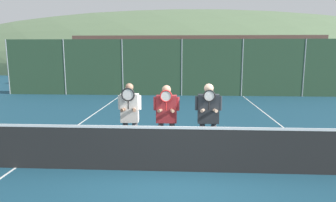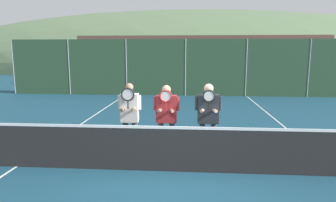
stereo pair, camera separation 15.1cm
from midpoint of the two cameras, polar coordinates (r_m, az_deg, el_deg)
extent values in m
plane|color=navy|center=(6.57, 1.86, -13.26)|extent=(120.00, 120.00, 0.00)
ellipsoid|color=#5B7551|center=(55.01, 4.18, 6.78)|extent=(95.22, 52.90, 18.52)
cube|color=#9EA3A8|center=(24.16, 6.28, 7.27)|extent=(17.33, 5.00, 3.28)
cube|color=brown|center=(24.16, 6.36, 11.59)|extent=(17.83, 5.50, 0.36)
cylinder|color=gray|center=(20.20, -27.18, 5.79)|extent=(0.06, 0.06, 3.22)
cylinder|color=gray|center=(18.64, -18.12, 6.14)|extent=(0.06, 0.06, 3.22)
cylinder|color=gray|center=(17.62, -7.70, 6.35)|extent=(0.06, 0.06, 3.22)
cylinder|color=gray|center=(17.23, 3.58, 6.35)|extent=(0.06, 0.06, 3.22)
cylinder|color=gray|center=(17.52, 14.92, 6.10)|extent=(0.06, 0.06, 3.22)
cylinder|color=gray|center=(18.45, 25.49, 5.66)|extent=(0.06, 0.06, 3.22)
cube|color=#2D4C33|center=(17.23, 3.58, 6.35)|extent=(20.56, 0.02, 3.22)
cube|color=black|center=(6.40, 1.89, -9.38)|extent=(9.28, 0.02, 0.94)
cube|color=white|center=(6.26, 1.91, -5.11)|extent=(9.28, 0.03, 0.06)
cube|color=white|center=(10.13, -17.72, -5.48)|extent=(0.05, 16.00, 0.01)
cube|color=white|center=(9.95, 23.52, -6.10)|extent=(0.05, 16.00, 0.01)
cylinder|color=#56565B|center=(7.39, -7.48, -7.17)|extent=(0.13, 0.13, 0.86)
cylinder|color=#56565B|center=(7.35, -5.71, -7.23)|extent=(0.13, 0.13, 0.86)
cube|color=white|center=(7.19, -6.71, -1.30)|extent=(0.42, 0.22, 0.68)
sphere|color=#997056|center=(7.12, -6.79, 2.63)|extent=(0.19, 0.19, 0.19)
cylinder|color=white|center=(7.22, -8.57, -0.22)|extent=(0.08, 0.08, 0.34)
cylinder|color=white|center=(7.13, -4.88, -0.28)|extent=(0.08, 0.08, 0.34)
cylinder|color=#997056|center=(7.13, -7.68, -1.53)|extent=(0.16, 0.27, 0.08)
cylinder|color=#997056|center=(7.09, -6.02, -1.56)|extent=(0.16, 0.27, 0.08)
cylinder|color=black|center=(7.00, -7.01, -0.72)|extent=(0.03, 0.03, 0.20)
torus|color=black|center=(6.96, -7.05, 1.24)|extent=(0.32, 0.03, 0.32)
cylinder|color=silver|center=(6.96, -7.05, 1.24)|extent=(0.26, 0.00, 0.26)
cylinder|color=#56565B|center=(7.38, -0.77, -7.22)|extent=(0.13, 0.13, 0.84)
cylinder|color=#56565B|center=(7.36, 1.34, -7.27)|extent=(0.13, 0.13, 0.84)
cube|color=maroon|center=(7.19, 0.29, -1.52)|extent=(0.49, 0.22, 0.66)
sphere|color=tan|center=(7.12, 0.29, 2.18)|extent=(0.21, 0.21, 0.21)
cylinder|color=maroon|center=(7.19, -1.86, -0.48)|extent=(0.08, 0.08, 0.32)
cylinder|color=maroon|center=(7.15, 2.45, -0.54)|extent=(0.08, 0.08, 0.32)
cylinder|color=tan|center=(7.12, -0.75, -1.75)|extent=(0.16, 0.27, 0.08)
cylinder|color=tan|center=(7.10, 1.22, -1.77)|extent=(0.16, 0.27, 0.08)
cylinder|color=red|center=(7.00, 0.18, -0.94)|extent=(0.03, 0.03, 0.20)
torus|color=red|center=(6.96, 0.18, 0.93)|extent=(0.29, 0.03, 0.29)
cylinder|color=silver|center=(6.96, 0.18, 0.93)|extent=(0.24, 0.00, 0.24)
cylinder|color=#56565B|center=(7.26, 7.06, -7.48)|extent=(0.13, 0.13, 0.86)
cylinder|color=#56565B|center=(7.27, 9.20, -7.49)|extent=(0.13, 0.13, 0.86)
cube|color=#282D33|center=(7.08, 8.28, -1.50)|extent=(0.49, 0.22, 0.68)
sphere|color=#DBB293|center=(7.01, 8.37, 2.37)|extent=(0.22, 0.22, 0.22)
cylinder|color=#282D33|center=(7.04, 6.10, -0.40)|extent=(0.08, 0.08, 0.34)
cylinder|color=#282D33|center=(7.08, 10.49, -0.46)|extent=(0.08, 0.08, 0.34)
cylinder|color=#DBB293|center=(6.99, 7.32, -1.74)|extent=(0.16, 0.27, 0.08)
cylinder|color=#DBB293|center=(7.00, 9.33, -1.76)|extent=(0.16, 0.27, 0.08)
cylinder|color=black|center=(6.88, 8.40, -0.91)|extent=(0.03, 0.03, 0.20)
torus|color=black|center=(6.85, 8.44, 0.95)|extent=(0.28, 0.03, 0.28)
cylinder|color=silver|center=(6.85, 8.44, 0.95)|extent=(0.23, 0.00, 0.23)
cube|color=slate|center=(20.11, -12.82, 3.90)|extent=(4.79, 1.88, 0.75)
cube|color=#2D3842|center=(20.06, -12.89, 5.83)|extent=(2.63, 1.73, 0.61)
cylinder|color=black|center=(18.81, -9.11, 2.50)|extent=(0.60, 0.16, 0.60)
cylinder|color=black|center=(20.68, -7.87, 3.15)|extent=(0.60, 0.16, 0.60)
cylinder|color=black|center=(19.77, -17.92, 2.49)|extent=(0.60, 0.16, 0.60)
cylinder|color=black|center=(21.55, -15.99, 3.12)|extent=(0.60, 0.16, 0.60)
cube|color=#285638|center=(19.32, 1.53, 4.00)|extent=(4.12, 1.72, 0.80)
cube|color=#2D3842|center=(19.27, 1.54, 6.16)|extent=(2.26, 1.58, 0.66)
cylinder|color=black|center=(18.47, 5.54, 2.45)|extent=(0.60, 0.16, 0.60)
cylinder|color=black|center=(20.22, 5.45, 3.05)|extent=(0.60, 0.16, 0.60)
cylinder|color=black|center=(18.61, -2.73, 2.54)|extent=(0.60, 0.16, 0.60)
cylinder|color=black|center=(20.34, -2.12, 3.13)|extent=(0.60, 0.16, 0.60)
cube|color=#B2B7BC|center=(19.92, 15.06, 3.84)|extent=(4.12, 1.76, 0.81)
cube|color=#2D3842|center=(19.86, 15.15, 5.95)|extent=(2.26, 1.62, 0.66)
cylinder|color=black|center=(19.38, 19.38, 2.29)|extent=(0.60, 0.16, 0.60)
cylinder|color=black|center=(21.12, 18.14, 2.90)|extent=(0.60, 0.16, 0.60)
cylinder|color=black|center=(18.87, 11.50, 2.45)|extent=(0.60, 0.16, 0.60)
cylinder|color=black|center=(20.65, 10.90, 3.06)|extent=(0.60, 0.16, 0.60)
cube|color=black|center=(21.30, 28.25, 3.36)|extent=(4.69, 1.73, 0.79)
cube|color=#2D3842|center=(21.25, 28.40, 5.28)|extent=(2.58, 1.59, 0.65)
cylinder|color=black|center=(19.95, 25.17, 2.11)|extent=(0.60, 0.16, 0.60)
cylinder|color=black|center=(21.60, 23.53, 2.72)|extent=(0.60, 0.16, 0.60)
camera|label=1|loc=(0.08, -89.40, 0.10)|focal=32.00mm
camera|label=2|loc=(0.08, 90.60, -0.10)|focal=32.00mm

